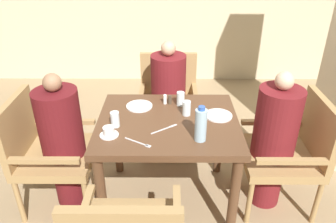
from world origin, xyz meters
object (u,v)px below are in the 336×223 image
(plate_main_left, at_px, (218,115))
(glass_tall_far, at_px, (187,108))
(plate_main_right, at_px, (139,106))
(glass_tall_mid, at_px, (115,119))
(diner_in_far_chair, at_px, (168,98))
(glass_tall_near, at_px, (181,99))
(chair_far_side, at_px, (168,98))
(chair_right_side, at_px, (291,149))
(diner_in_right_chair, at_px, (274,140))
(teacup_with_saucer, at_px, (109,132))
(diner_in_left_chair, at_px, (63,141))
(chair_left_side, at_px, (45,148))
(water_bottle, at_px, (201,125))

(plate_main_left, height_order, glass_tall_far, glass_tall_far)
(plate_main_right, bearing_deg, plate_main_left, -13.75)
(plate_main_right, relative_size, glass_tall_mid, 1.85)
(glass_tall_mid, bearing_deg, diner_in_far_chair, 65.10)
(plate_main_right, xyz_separation_m, glass_tall_near, (0.32, 0.03, 0.05))
(chair_far_side, height_order, chair_right_side, same)
(diner_in_right_chair, xyz_separation_m, glass_tall_near, (-0.69, 0.24, 0.23))
(plate_main_left, relative_size, plate_main_right, 1.00)
(chair_right_side, relative_size, diner_in_right_chair, 0.81)
(glass_tall_near, bearing_deg, plate_main_right, -174.72)
(chair_right_side, bearing_deg, glass_tall_far, 173.87)
(chair_right_side, relative_size, glass_tall_far, 8.26)
(diner_in_right_chair, bearing_deg, glass_tall_mid, -175.94)
(teacup_with_saucer, bearing_deg, diner_in_left_chair, 153.05)
(glass_tall_far, bearing_deg, chair_left_side, -175.43)
(glass_tall_mid, bearing_deg, chair_left_side, 171.74)
(plate_main_left, relative_size, teacup_with_saucer, 1.60)
(chair_right_side, bearing_deg, diner_in_far_chair, 142.78)
(chair_left_side, bearing_deg, diner_in_far_chair, 37.22)
(diner_in_left_chair, relative_size, diner_in_right_chair, 0.98)
(plate_main_left, distance_m, teacup_with_saucer, 0.81)
(diner_in_far_chair, xyz_separation_m, glass_tall_mid, (-0.37, -0.79, 0.23))
(diner_in_far_chair, relative_size, plate_main_left, 5.53)
(diner_in_right_chair, xyz_separation_m, plate_main_right, (-1.02, 0.21, 0.18))
(plate_main_left, xyz_separation_m, plate_main_right, (-0.60, 0.15, 0.00))
(chair_far_side, xyz_separation_m, water_bottle, (0.21, -1.11, 0.36))
(plate_main_left, relative_size, glass_tall_mid, 1.85)
(diner_in_far_chair, xyz_separation_m, plate_main_right, (-0.23, -0.50, 0.18))
(chair_left_side, distance_m, glass_tall_far, 1.12)
(chair_right_side, height_order, diner_in_right_chair, diner_in_right_chair)
(chair_left_side, distance_m, chair_right_side, 1.87)
(diner_in_right_chair, distance_m, plate_main_right, 1.05)
(chair_far_side, xyz_separation_m, plate_main_left, (0.37, -0.79, 0.25))
(chair_far_side, relative_size, diner_in_far_chair, 0.81)
(plate_main_right, xyz_separation_m, glass_tall_mid, (-0.14, -0.29, 0.05))
(diner_in_right_chair, bearing_deg, plate_main_right, 168.30)
(glass_tall_mid, bearing_deg, chair_right_side, 3.61)
(water_bottle, bearing_deg, diner_in_left_chair, 166.02)
(diner_in_right_chair, bearing_deg, chair_far_side, 132.79)
(chair_right_side, height_order, glass_tall_far, chair_right_side)
(diner_in_right_chair, xyz_separation_m, water_bottle, (-0.58, -0.25, 0.29))
(plate_main_right, distance_m, glass_tall_near, 0.33)
(diner_in_far_chair, relative_size, diner_in_right_chair, 1.00)
(glass_tall_near, xyz_separation_m, glass_tall_far, (0.04, -0.15, 0.00))
(chair_left_side, relative_size, chair_far_side, 1.00)
(glass_tall_mid, height_order, glass_tall_far, same)
(diner_in_left_chair, bearing_deg, chair_left_side, 180.00)
(teacup_with_saucer, bearing_deg, glass_tall_far, 28.47)
(chair_left_side, distance_m, diner_in_far_chair, 1.18)
(diner_in_left_chair, distance_m, glass_tall_far, 0.96)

